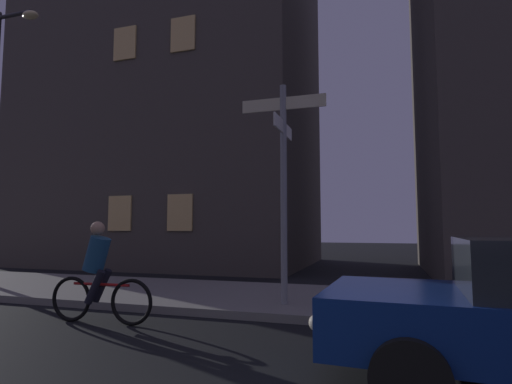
% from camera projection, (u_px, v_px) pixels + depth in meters
% --- Properties ---
extents(sidewalk_kerb, '(40.00, 3.45, 0.14)m').
position_uv_depth(sidewalk_kerb, '(300.00, 300.00, 8.03)').
color(sidewalk_kerb, gray).
rests_on(sidewalk_kerb, ground_plane).
extents(signpost, '(1.61, 1.31, 4.05)m').
position_uv_depth(signpost, '(284.00, 171.00, 7.45)').
color(signpost, gray).
rests_on(signpost, sidewalk_kerb).
extents(cyclist, '(1.82, 0.34, 1.61)m').
position_uv_depth(cyclist, '(99.00, 276.00, 6.42)').
color(cyclist, black).
rests_on(cyclist, ground_plane).
extents(building_left_block, '(11.50, 7.62, 21.14)m').
position_uv_depth(building_left_block, '(178.00, 26.00, 18.13)').
color(building_left_block, '#4C443D').
rests_on(building_left_block, ground_plane).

